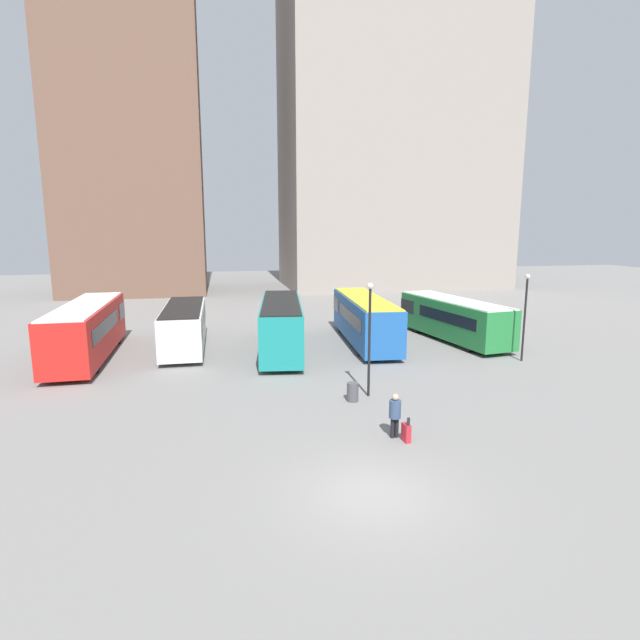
{
  "coord_description": "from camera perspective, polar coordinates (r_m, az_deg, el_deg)",
  "views": [
    {
      "loc": [
        -4.33,
        -12.8,
        7.62
      ],
      "look_at": [
        1.55,
        14.64,
        2.49
      ],
      "focal_mm": 28.0,
      "sensor_mm": 36.0,
      "label": 1
    }
  ],
  "objects": [
    {
      "name": "ground_plane",
      "position": [
        15.52,
        6.07,
        -19.13
      ],
      "size": [
        160.0,
        160.0,
        0.0
      ],
      "primitive_type": "plane",
      "color": "slate"
    },
    {
      "name": "building_block_left",
      "position": [
        67.2,
        -21.03,
        22.28
      ],
      "size": [
        16.04,
        14.45,
        44.52
      ],
      "color": "brown",
      "rests_on": "ground_plane"
    },
    {
      "name": "building_block_right",
      "position": [
        70.6,
        8.36,
        21.82
      ],
      "size": [
        28.33,
        16.01,
        43.55
      ],
      "color": "gray",
      "rests_on": "ground_plane"
    },
    {
      "name": "bus_0",
      "position": [
        32.86,
        -25.06,
        -0.9
      ],
      "size": [
        2.71,
        11.6,
        3.25
      ],
      "rotation": [
        0.0,
        0.0,
        1.58
      ],
      "color": "red",
      "rests_on": "ground_plane"
    },
    {
      "name": "bus_1",
      "position": [
        33.26,
        -15.25,
        -0.6
      ],
      "size": [
        2.57,
        9.51,
        2.78
      ],
      "rotation": [
        0.0,
        0.0,
        1.56
      ],
      "color": "silver",
      "rests_on": "ground_plane"
    },
    {
      "name": "bus_2",
      "position": [
        31.49,
        -4.45,
        -0.43
      ],
      "size": [
        3.87,
        11.22,
        3.21
      ],
      "rotation": [
        0.0,
        0.0,
        1.44
      ],
      "color": "#19847F",
      "rests_on": "ground_plane"
    },
    {
      "name": "bus_3",
      "position": [
        33.95,
        5.09,
        0.25
      ],
      "size": [
        3.42,
        11.63,
        3.1
      ],
      "rotation": [
        0.0,
        0.0,
        1.49
      ],
      "color": "#1E56A3",
      "rests_on": "ground_plane"
    },
    {
      "name": "bus_4",
      "position": [
        35.76,
        14.92,
        0.25
      ],
      "size": [
        3.86,
        10.52,
        2.87
      ],
      "rotation": [
        0.0,
        0.0,
        1.7
      ],
      "color": "#237A38",
      "rests_on": "ground_plane"
    },
    {
      "name": "traveler",
      "position": [
        18.85,
        8.57,
        -10.32
      ],
      "size": [
        0.47,
        0.47,
        1.69
      ],
      "rotation": [
        0.0,
        0.0,
        1.66
      ],
      "color": "black",
      "rests_on": "ground_plane"
    },
    {
      "name": "suitcase",
      "position": [
        18.82,
        9.82,
        -12.56
      ],
      "size": [
        0.24,
        0.44,
        0.97
      ],
      "rotation": [
        0.0,
        0.0,
        1.66
      ],
      "color": "#B7232D",
      "rests_on": "ground_plane"
    },
    {
      "name": "lamp_post_0",
      "position": [
        31.08,
        22.4,
        1.09
      ],
      "size": [
        0.28,
        0.28,
        5.1
      ],
      "color": "black",
      "rests_on": "ground_plane"
    },
    {
      "name": "lamp_post_1",
      "position": [
        22.67,
        5.68,
        -1.14
      ],
      "size": [
        0.28,
        0.28,
        5.27
      ],
      "color": "black",
      "rests_on": "ground_plane"
    },
    {
      "name": "trash_bin",
      "position": [
        22.64,
        3.75,
        -8.21
      ],
      "size": [
        0.52,
        0.52,
        0.85
      ],
      "color": "#47474C",
      "rests_on": "ground_plane"
    }
  ]
}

